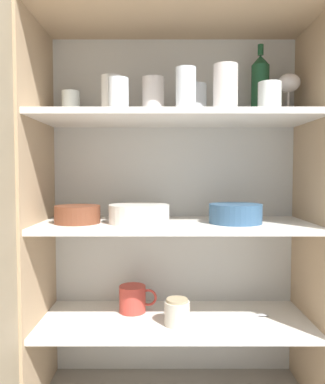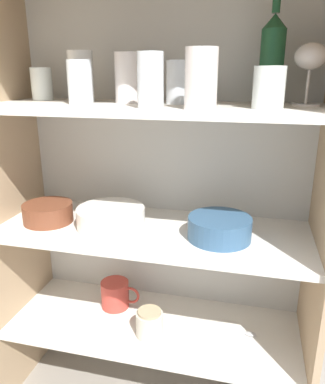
{
  "view_description": "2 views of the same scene",
  "coord_description": "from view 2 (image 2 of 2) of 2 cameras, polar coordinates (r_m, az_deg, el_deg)",
  "views": [
    {
      "loc": [
        -0.04,
        -1.11,
        0.79
      ],
      "look_at": [
        -0.05,
        0.17,
        0.72
      ],
      "focal_mm": 35.0,
      "sensor_mm": 36.0,
      "label": 1
    },
    {
      "loc": [
        0.28,
        -0.83,
        1.06
      ],
      "look_at": [
        0.03,
        0.19,
        0.73
      ],
      "focal_mm": 35.0,
      "sensor_mm": 36.0,
      "label": 2
    }
  ],
  "objects": [
    {
      "name": "serving_bowl_small",
      "position": [
        1.23,
        -17.06,
        -2.89
      ],
      "size": [
        0.15,
        0.15,
        0.06
      ],
      "color": "brown",
      "rests_on": "shelf_board_middle"
    },
    {
      "name": "cupboard_side_left",
      "position": [
        1.32,
        -21.77,
        -1.91
      ],
      "size": [
        0.02,
        0.38,
        1.3
      ],
      "primitive_type": "cube",
      "color": "tan",
      "rests_on": "ground_plane"
    },
    {
      "name": "shelf_board_upper",
      "position": [
        1.05,
        -1.74,
        12.64
      ],
      "size": [
        0.93,
        0.35,
        0.02
      ],
      "primitive_type": "cube",
      "color": "silver"
    },
    {
      "name": "coffee_mug_primary",
      "position": [
        1.36,
        -7.15,
        -15.19
      ],
      "size": [
        0.14,
        0.1,
        0.1
      ],
      "color": "#BC3D33",
      "rests_on": "shelf_board_lower"
    },
    {
      "name": "shelf_board_middle",
      "position": [
        1.14,
        -1.57,
        -6.01
      ],
      "size": [
        0.93,
        0.35,
        0.02
      ],
      "primitive_type": "cube",
      "color": "silver"
    },
    {
      "name": "mixing_bowl_large",
      "position": [
        1.07,
        8.69,
        -5.3
      ],
      "size": [
        0.18,
        0.18,
        0.06
      ],
      "color": "#33567A",
      "rests_on": "shelf_board_middle"
    },
    {
      "name": "storage_jar",
      "position": [
        1.23,
        -1.99,
        -19.36
      ],
      "size": [
        0.09,
        0.09,
        0.09
      ],
      "color": "beige",
      "rests_on": "shelf_board_lower"
    },
    {
      "name": "cupboard_back_panel",
      "position": [
        1.29,
        0.58,
        -1.12
      ],
      "size": [
        0.97,
        0.02,
        1.3
      ],
      "primitive_type": "cube",
      "color": "silver",
      "rests_on": "ground_plane"
    },
    {
      "name": "shelf_board_lower",
      "position": [
        1.31,
        -1.44,
        -19.64
      ],
      "size": [
        0.93,
        0.35,
        0.02
      ],
      "primitive_type": "cube",
      "color": "silver"
    },
    {
      "name": "tumbler_glass_3",
      "position": [
        0.9,
        5.9,
        16.76
      ],
      "size": [
        0.08,
        0.08,
        0.14
      ],
      "color": "silver",
      "rests_on": "shelf_board_upper"
    },
    {
      "name": "serving_spoon",
      "position": [
        1.29,
        9.83,
        -20.0
      ],
      "size": [
        0.22,
        0.03,
        0.01
      ],
      "color": "silver",
      "rests_on": "shelf_board_lower"
    },
    {
      "name": "tumbler_glass_4",
      "position": [
        1.1,
        -5.19,
        16.92
      ],
      "size": [
        0.08,
        0.08,
        0.14
      ],
      "color": "silver",
      "rests_on": "shelf_board_upper"
    },
    {
      "name": "tumbler_glass_7",
      "position": [
        1.27,
        -17.91,
        15.39
      ],
      "size": [
        0.07,
        0.07,
        0.1
      ],
      "color": "white",
      "rests_on": "shelf_board_upper"
    },
    {
      "name": "wine_bottle",
      "position": [
        1.09,
        16.33,
        18.82
      ],
      "size": [
        0.06,
        0.06,
        0.27
      ],
      "color": "#194728",
      "rests_on": "shelf_board_upper"
    },
    {
      "name": "plate_stack_white",
      "position": [
        1.14,
        -7.87,
        -3.89
      ],
      "size": [
        0.21,
        0.21,
        0.06
      ],
      "color": "silver",
      "rests_on": "shelf_board_middle"
    },
    {
      "name": "wine_glass_0",
      "position": [
        1.07,
        21.63,
        18.22
      ],
      "size": [
        0.08,
        0.08,
        0.16
      ],
      "color": "silver",
      "rests_on": "shelf_board_upper"
    },
    {
      "name": "tumbler_glass_6",
      "position": [
        0.93,
        -1.85,
        16.64
      ],
      "size": [
        0.06,
        0.06,
        0.13
      ],
      "color": "white",
      "rests_on": "shelf_board_upper"
    },
    {
      "name": "tumbler_glass_0",
      "position": [
        0.95,
        15.9,
        15.04
      ],
      "size": [
        0.08,
        0.08,
        0.1
      ],
      "color": "white",
      "rests_on": "shelf_board_upper"
    },
    {
      "name": "cupboard_side_right",
      "position": [
        1.1,
        22.98,
        -5.92
      ],
      "size": [
        0.02,
        0.38,
        1.3
      ],
      "primitive_type": "cube",
      "color": "tan",
      "rests_on": "ground_plane"
    },
    {
      "name": "tumbler_glass_1",
      "position": [
        1.07,
        2.76,
        16.36
      ],
      "size": [
        0.08,
        0.08,
        0.12
      ],
      "color": "white",
      "rests_on": "shelf_board_upper"
    },
    {
      "name": "tumbler_glass_5",
      "position": [
        1.08,
        -12.46,
        16.0
      ],
      "size": [
        0.07,
        0.07,
        0.12
      ],
      "color": "white",
      "rests_on": "shelf_board_upper"
    },
    {
      "name": "tumbler_glass_2",
      "position": [
        1.16,
        -12.31,
        16.79
      ],
      "size": [
        0.07,
        0.07,
        0.14
      ],
      "color": "white",
      "rests_on": "shelf_board_upper"
    }
  ]
}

